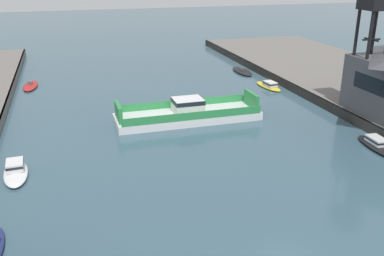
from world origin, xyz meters
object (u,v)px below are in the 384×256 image
object	(u,v)px
moored_boat_far_left	(31,86)
moored_boat_far_right	(242,71)
moored_boat_upstream_a	(378,145)
chain_ferry	(188,114)
crane_tower	(375,17)
moored_boat_mid_right	(269,85)
moored_boat_mid_left	(15,170)

from	to	relation	value
moored_boat_far_left	moored_boat_far_right	distance (m)	41.40
moored_boat_upstream_a	moored_boat_far_left	bearing A→B (deg)	135.03
chain_ferry	crane_tower	world-z (taller)	crane_tower
moored_boat_far_right	crane_tower	bearing A→B (deg)	-80.94
moored_boat_mid_right	crane_tower	distance (m)	24.37
moored_boat_mid_left	moored_boat_mid_right	xyz separation A→B (m)	(41.24, 23.93, -0.09)
moored_boat_mid_left	moored_boat_upstream_a	world-z (taller)	moored_boat_mid_left
chain_ferry	moored_boat_mid_right	size ratio (longest dim) A/B	2.74
moored_boat_mid_left	moored_boat_mid_right	size ratio (longest dim) A/B	0.93
moored_boat_mid_left	crane_tower	distance (m)	48.43
moored_boat_mid_right	chain_ferry	bearing A→B (deg)	-146.37
moored_boat_upstream_a	crane_tower	xyz separation A→B (m)	(4.64, 9.71, 13.92)
moored_boat_far_right	moored_boat_upstream_a	distance (m)	41.32
moored_boat_mid_left	crane_tower	size ratio (longest dim) A/B	0.43
moored_boat_mid_right	moored_boat_far_left	distance (m)	43.39
crane_tower	moored_boat_mid_right	bearing A→B (deg)	104.32
moored_boat_mid_left	moored_boat_far_left	distance (m)	36.61
moored_boat_mid_right	moored_boat_far_left	bearing A→B (deg)	163.01
moored_boat_upstream_a	crane_tower	distance (m)	17.60
moored_boat_far_left	moored_boat_upstream_a	world-z (taller)	moored_boat_upstream_a
moored_boat_mid_left	moored_boat_far_right	xyz separation A→B (m)	(41.14, 36.19, -0.27)
moored_boat_far_left	crane_tower	size ratio (longest dim) A/B	0.47
moored_boat_mid_right	crane_tower	bearing A→B (deg)	-75.68
chain_ferry	moored_boat_far_left	bearing A→B (deg)	131.71
moored_boat_far_left	moored_boat_far_right	world-z (taller)	same
crane_tower	chain_ferry	bearing A→B (deg)	164.24
moored_boat_far_right	crane_tower	distance (m)	34.99
chain_ferry	moored_boat_far_right	bearing A→B (deg)	52.83
chain_ferry	moored_boat_mid_left	size ratio (longest dim) A/B	2.96
chain_ferry	moored_boat_upstream_a	distance (m)	25.33
moored_boat_mid_right	moored_boat_upstream_a	size ratio (longest dim) A/B	0.95
moored_boat_far_left	moored_boat_mid_right	bearing A→B (deg)	-16.99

